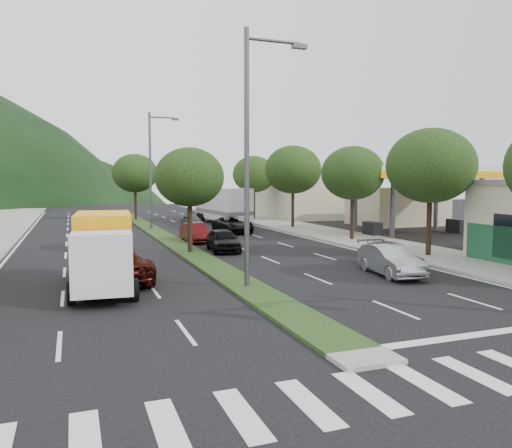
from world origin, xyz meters
name	(u,v)px	position (x,y,z in m)	size (l,w,h in m)	color
ground	(355,355)	(0.00, 0.00, 0.00)	(160.00, 160.00, 0.00)	black
sidewalk_right	(324,233)	(12.50, 25.00, 0.07)	(5.00, 90.00, 0.15)	gray
median	(161,235)	(0.00, 28.00, 0.06)	(1.60, 56.00, 0.12)	#1C3513
crosswalk	(406,386)	(0.00, -2.00, 0.01)	(19.00, 2.20, 0.01)	silver
gas_canopy	(417,175)	(19.00, 22.00, 4.65)	(12.20, 8.20, 5.25)	silver
bldg_right_far	(301,194)	(19.50, 44.00, 2.60)	(10.00, 16.00, 5.20)	beige
tree_r_b	(431,166)	(12.00, 12.00, 5.04)	(4.80, 4.80, 6.94)	black
tree_r_c	(353,173)	(12.00, 20.00, 4.75)	(4.40, 4.40, 6.48)	black
tree_r_d	(293,170)	(12.00, 30.00, 5.18)	(5.00, 5.00, 7.17)	black
tree_r_e	(254,174)	(12.00, 40.00, 4.89)	(4.60, 4.60, 6.71)	black
tree_med_near	(189,177)	(0.00, 18.00, 4.43)	(4.00, 4.00, 6.02)	black
tree_med_far	(135,173)	(0.00, 44.00, 5.01)	(4.80, 4.80, 6.94)	black
streetlight_near	(252,146)	(0.21, 8.00, 5.58)	(2.60, 0.25, 10.00)	#47494C
streetlight_mid	(153,165)	(0.21, 33.00, 5.58)	(2.60, 0.25, 10.00)	#47494C
sedan_silver	(391,260)	(6.93, 8.33, 0.68)	(1.44, 4.13, 1.36)	#9FA1A6
suv_maroon	(110,264)	(-4.96, 11.16, 0.78)	(2.59, 5.63, 1.56)	#330E0B
car_queue_a	(223,240)	(2.06, 18.27, 0.68)	(1.62, 4.01, 1.37)	black
car_queue_b	(390,256)	(8.01, 9.85, 0.62)	(1.73, 4.25, 1.23)	#4B4B50
car_queue_c	(194,233)	(1.50, 23.27, 0.65)	(1.38, 3.97, 1.31)	#4A0C0D
car_queue_d	(233,225)	(5.88, 28.27, 0.66)	(2.18, 4.72, 1.31)	black
car_queue_e	(192,221)	(3.68, 33.27, 0.60)	(1.41, 3.50, 1.19)	#48474C
box_truck	(103,254)	(-5.29, 9.74, 1.40)	(2.69, 6.13, 2.95)	silver
motorhome	(223,205)	(7.62, 37.03, 1.87)	(3.54, 9.32, 3.50)	silver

